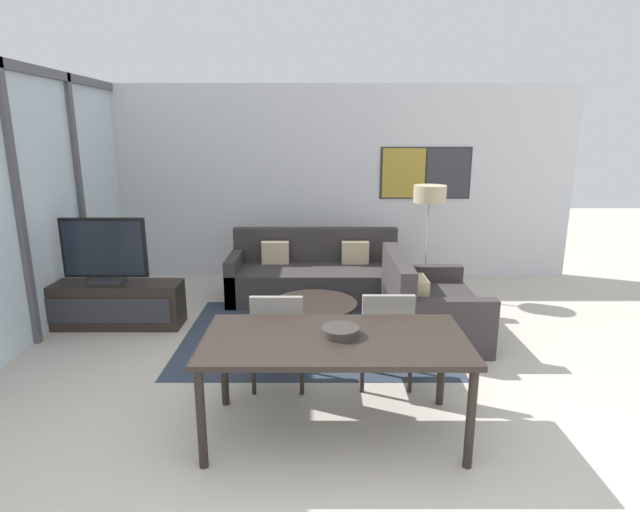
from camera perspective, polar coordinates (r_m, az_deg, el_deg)
wall_back at (r=7.42m, az=1.00°, el=8.35°), size 7.19×0.09×2.80m
window_wall_left at (r=5.70m, az=-31.81°, el=5.86°), size 0.07×5.10×2.80m
area_rug at (r=5.45m, az=-0.89°, el=-8.96°), size 2.77×2.12×0.01m
tv_console at (r=6.09m, az=-23.10°, el=-5.16°), size 1.60×0.41×0.50m
television at (r=5.93m, az=-23.65°, el=0.42°), size 0.92×0.20×0.73m
sofa_main at (r=6.61m, az=-0.77°, el=-2.30°), size 2.22×0.94×0.87m
sofa_side at (r=5.50m, az=11.65°, el=-5.98°), size 0.94×1.36×0.87m
coffee_table at (r=5.35m, az=-0.90°, el=-6.25°), size 0.92×0.92×0.37m
dining_table at (r=3.54m, az=1.45°, el=-10.30°), size 1.84×0.90×0.74m
dining_chair_left at (r=4.24m, az=-5.01°, el=-8.80°), size 0.46×0.46×0.86m
dining_chair_centre at (r=4.29m, az=7.27°, el=-8.57°), size 0.46×0.46×0.86m
fruit_bowl at (r=3.53m, az=2.13°, el=-8.53°), size 0.27×0.27×0.06m
floor_lamp at (r=6.60m, az=12.17°, el=6.26°), size 0.42×0.42×1.47m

